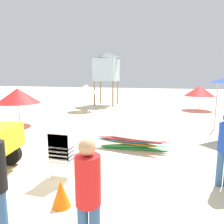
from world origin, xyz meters
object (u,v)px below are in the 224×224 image
object	(u,v)px
lifeguard_far_right	(88,193)
lifeguard_tower	(106,67)
stacked_plastic_chairs	(61,150)
beach_umbrella_far	(200,91)
traffic_cone_near	(61,194)
beach_umbrella_mid	(18,96)
beach_umbrella_left	(86,89)
surfboard_pile	(132,142)

from	to	relation	value
lifeguard_far_right	lifeguard_tower	size ratio (longest dim) A/B	0.39
stacked_plastic_chairs	lifeguard_far_right	size ratio (longest dim) A/B	0.73
beach_umbrella_far	traffic_cone_near	world-z (taller)	beach_umbrella_far
stacked_plastic_chairs	beach_umbrella_mid	bearing A→B (deg)	137.00
stacked_plastic_chairs	traffic_cone_near	bearing A→B (deg)	-61.44
beach_umbrella_far	traffic_cone_near	bearing A→B (deg)	-105.85
stacked_plastic_chairs	beach_umbrella_left	bearing A→B (deg)	109.50
lifeguard_tower	beach_umbrella_mid	world-z (taller)	lifeguard_tower
beach_umbrella_left	stacked_plastic_chairs	bearing A→B (deg)	-70.50
stacked_plastic_chairs	lifeguard_tower	world-z (taller)	lifeguard_tower
lifeguard_far_right	beach_umbrella_left	xyz separation A→B (m)	(-4.77, 11.28, 0.58)
beach_umbrella_left	beach_umbrella_far	bearing A→B (deg)	18.92
lifeguard_far_right	beach_umbrella_left	size ratio (longest dim) A/B	0.90
beach_umbrella_far	traffic_cone_near	xyz separation A→B (m)	(-3.67, -12.92, -1.11)
lifeguard_far_right	beach_umbrella_mid	world-z (taller)	beach_umbrella_mid
stacked_plastic_chairs	traffic_cone_near	xyz separation A→B (m)	(0.52, -0.95, -0.45)
surfboard_pile	traffic_cone_near	world-z (taller)	traffic_cone_near
lifeguard_far_right	stacked_plastic_chairs	bearing A→B (deg)	127.46
lifeguard_far_right	beach_umbrella_left	world-z (taller)	beach_umbrella_left
stacked_plastic_chairs	lifeguard_tower	size ratio (longest dim) A/B	0.28
beach_umbrella_mid	traffic_cone_near	world-z (taller)	beach_umbrella_mid
beach_umbrella_left	beach_umbrella_far	world-z (taller)	beach_umbrella_left
lifeguard_far_right	beach_umbrella_left	bearing A→B (deg)	112.92
stacked_plastic_chairs	beach_umbrella_mid	xyz separation A→B (m)	(-4.76, 4.44, 0.75)
beach_umbrella_left	beach_umbrella_mid	xyz separation A→B (m)	(-1.43, -4.96, -0.08)
lifeguard_far_right	lifeguard_tower	distance (m)	15.55
lifeguard_far_right	beach_umbrella_far	bearing A→B (deg)	78.81
stacked_plastic_chairs	traffic_cone_near	size ratio (longest dim) A/B	2.37
beach_umbrella_mid	beach_umbrella_far	distance (m)	11.70
lifeguard_far_right	beach_umbrella_far	distance (m)	14.13
stacked_plastic_chairs	beach_umbrella_far	distance (m)	12.70
beach_umbrella_left	beach_umbrella_far	size ratio (longest dim) A/B	0.88
surfboard_pile	beach_umbrella_mid	xyz separation A→B (m)	(-5.95, 1.97, 1.20)
stacked_plastic_chairs	beach_umbrella_mid	world-z (taller)	beach_umbrella_mid
beach_umbrella_far	beach_umbrella_mid	bearing A→B (deg)	-139.90
surfboard_pile	beach_umbrella_far	xyz separation A→B (m)	(3.00, 9.51, 1.12)
beach_umbrella_left	beach_umbrella_mid	bearing A→B (deg)	-106.12
stacked_plastic_chairs	beach_umbrella_mid	size ratio (longest dim) A/B	0.58
beach_umbrella_mid	beach_umbrella_far	bearing A→B (deg)	40.10
beach_umbrella_far	beach_umbrella_left	bearing A→B (deg)	-161.08
stacked_plastic_chairs	lifeguard_far_right	bearing A→B (deg)	-52.54
beach_umbrella_left	lifeguard_far_right	bearing A→B (deg)	-67.08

